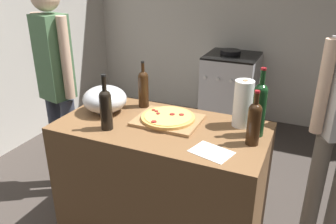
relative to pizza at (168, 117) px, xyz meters
The scene contains 15 objects.
ground_plane 1.22m from the pizza, 88.03° to the left, with size 4.72×3.78×0.02m, color #3F3833.
kitchen_wall_rear 2.43m from the pizza, 89.37° to the left, with size 4.72×0.10×2.60m, color beige.
kitchen_wall_left 2.25m from the pizza, 159.91° to the left, with size 0.10×3.78×2.60m, color beige.
counter 0.49m from the pizza, 103.42° to the right, with size 1.29×0.66×0.91m, color brown.
cutting_board 0.02m from the pizza, 11.77° to the left, with size 0.40×0.32×0.02m, color #9E7247.
pizza is the anchor object (origin of this frame).
mixing_bowl 0.45m from the pizza, behind, with size 0.29×0.29×0.18m.
paper_towel_roll 0.47m from the pizza, 17.15° to the left, with size 0.12×0.12×0.29m.
wine_bottle_amber 0.32m from the pizza, 147.40° to the left, with size 0.07×0.07×0.32m.
wine_bottle_green 0.56m from the pizza, ahead, with size 0.07×0.07×0.31m.
wine_bottle_clear 0.39m from the pizza, 140.86° to the right, with size 0.07×0.07×0.34m.
wine_bottle_dark 0.56m from the pizza, ahead, with size 0.08×0.08×0.40m.
recipe_sheet 0.45m from the pizza, 35.14° to the right, with size 0.21×0.15×0.00m, color white.
stove 2.07m from the pizza, 92.40° to the left, with size 0.59×0.61×0.93m.
person_in_stripes 1.05m from the pizza, behind, with size 0.38×0.25×1.72m.
Camera 1 is at (0.76, -0.95, 1.81)m, focal length 36.31 mm.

